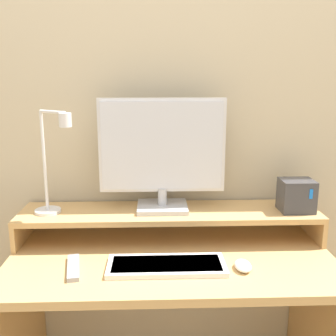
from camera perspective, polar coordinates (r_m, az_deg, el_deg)
The scene contains 9 objects.
wall_back at distance 1.67m, azimuth 0.03°, elevation 9.35°, with size 6.00×0.05×2.50m.
desk at distance 1.59m, azimuth 0.49°, elevation -19.36°, with size 1.20×0.58×0.71m.
monitor_shelf at distance 1.60m, azimuth 0.24°, elevation -6.76°, with size 1.20×0.25×0.12m.
monitor at distance 1.55m, azimuth -0.86°, elevation 2.23°, with size 0.50×0.17×0.45m.
desk_lamp at distance 1.55m, azimuth -16.36°, elevation 0.18°, with size 0.18×0.15×0.41m.
router_dock at distance 1.65m, azimuth 18.13°, elevation -3.81°, with size 0.13×0.11×0.13m.
keyboard at distance 1.40m, azimuth -0.22°, elevation -13.94°, with size 0.41×0.16×0.02m.
mouse at distance 1.41m, azimuth 10.82°, elevation -13.74°, with size 0.06×0.09×0.03m.
remote_control at distance 1.43m, azimuth -13.58°, elevation -13.87°, with size 0.07×0.18×0.02m.
Camera 1 is at (-0.06, -1.05, 1.36)m, focal length 42.00 mm.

